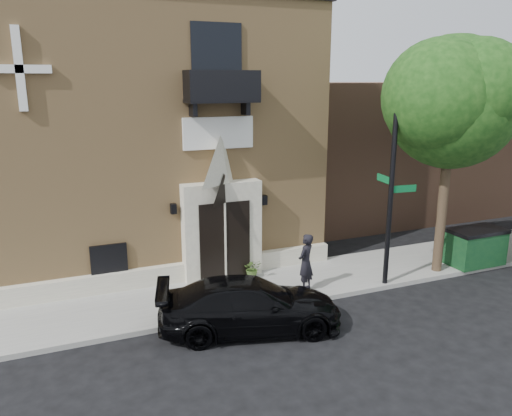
{
  "coord_description": "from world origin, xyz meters",
  "views": [
    {
      "loc": [
        -5.91,
        -12.11,
        6.52
      ],
      "look_at": [
        -0.11,
        2.0,
        2.59
      ],
      "focal_mm": 35.0,
      "sensor_mm": 36.0,
      "label": 1
    }
  ],
  "objects": [
    {
      "name": "fire_hydrant",
      "position": [
        7.26,
        0.2,
        0.5
      ],
      "size": [
        0.4,
        0.32,
        0.7
      ],
      "color": "#930308",
      "rests_on": "sidewalk"
    },
    {
      "name": "street_sign",
      "position": [
        3.69,
        0.22,
        3.16
      ],
      "size": [
        0.95,
        0.99,
        5.98
      ],
      "rotation": [
        0.0,
        0.0,
        -0.12
      ],
      "color": "black",
      "rests_on": "sidewalk"
    },
    {
      "name": "ground",
      "position": [
        0.0,
        0.0,
        0.0
      ],
      "size": [
        120.0,
        120.0,
        0.0
      ],
      "primitive_type": "plane",
      "color": "black",
      "rests_on": "ground"
    },
    {
      "name": "black_sedan",
      "position": [
        -1.42,
        -0.77,
        0.71
      ],
      "size": [
        5.21,
        3.11,
        1.41
      ],
      "primitive_type": "imported",
      "rotation": [
        0.0,
        0.0,
        1.32
      ],
      "color": "black",
      "rests_on": "ground"
    },
    {
      "name": "neighbour_building",
      "position": [
        12.0,
        9.0,
        3.2
      ],
      "size": [
        18.0,
        8.0,
        6.4
      ],
      "primitive_type": "cube",
      "color": "brown",
      "rests_on": "ground"
    },
    {
      "name": "pedestrian_near",
      "position": [
        1.01,
        0.69,
        1.06
      ],
      "size": [
        0.79,
        0.74,
        1.82
      ],
      "primitive_type": "imported",
      "rotation": [
        0.0,
        0.0,
        3.75
      ],
      "color": "black",
      "rests_on": "sidewalk"
    },
    {
      "name": "planter",
      "position": [
        -0.13,
        2.23,
        0.48
      ],
      "size": [
        0.68,
        0.62,
        0.65
      ],
      "primitive_type": "imported",
      "rotation": [
        0.0,
        0.0,
        -0.21
      ],
      "color": "#486829",
      "rests_on": "sidewalk"
    },
    {
      "name": "sidewalk",
      "position": [
        1.0,
        1.5,
        0.07
      ],
      "size": [
        42.0,
        3.0,
        0.15
      ],
      "primitive_type": "cube",
      "color": "gray",
      "rests_on": "ground"
    },
    {
      "name": "dumpster",
      "position": [
        7.66,
        0.43,
        0.81
      ],
      "size": [
        1.99,
        1.13,
        1.3
      ],
      "rotation": [
        0.0,
        0.0,
        0.0
      ],
      "color": "#0E361C",
      "rests_on": "sidewalk"
    },
    {
      "name": "church",
      "position": [
        -2.99,
        7.95,
        4.63
      ],
      "size": [
        12.2,
        11.01,
        9.3
      ],
      "color": "tan",
      "rests_on": "ground"
    },
    {
      "name": "street_tree_left",
      "position": [
        6.03,
        0.35,
        5.87
      ],
      "size": [
        4.97,
        4.38,
        7.77
      ],
      "color": "#38281C",
      "rests_on": "sidewalk"
    }
  ]
}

